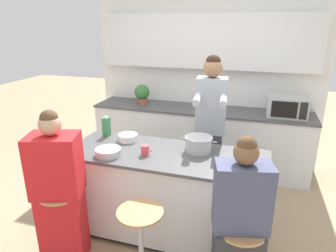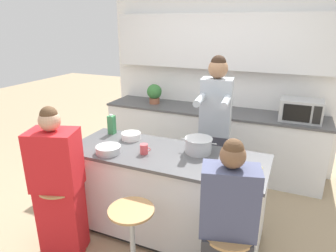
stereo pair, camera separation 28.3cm
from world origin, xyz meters
The scene contains 17 objects.
ground_plane centered at (0.00, 0.00, 0.00)m, with size 16.00×16.00×0.00m, color tan.
wall_back centered at (0.00, 1.90, 1.54)m, with size 3.35×0.22×2.70m.
back_counter centered at (0.00, 1.61, 0.45)m, with size 3.12×0.62×0.91m.
kitchen_island centered at (0.00, 0.00, 0.45)m, with size 1.92×0.74×0.90m.
bar_stool_leftmost centered at (-0.77, -0.61, 0.37)m, with size 0.38×0.38×0.68m.
bar_stool_center centered at (0.00, -0.66, 0.37)m, with size 0.38×0.38×0.68m.
person_cooking centered at (0.31, 0.64, 0.90)m, with size 0.39×0.59×1.77m.
person_wrapped_blanket centered at (-0.76, -0.62, 0.68)m, with size 0.48×0.40×1.43m.
person_seated_near centered at (0.75, -0.62, 0.63)m, with size 0.43×0.34×1.39m.
cooking_pot centered at (0.29, 0.14, 0.97)m, with size 0.35×0.27×0.15m.
fruit_bowl centered at (-0.48, 0.19, 0.93)m, with size 0.20×0.20×0.07m.
mixing_bowl_steel centered at (-0.50, -0.21, 0.93)m, with size 0.24×0.24×0.07m.
coffee_cup_near centered at (-0.17, -0.09, 0.94)m, with size 0.11×0.08×0.10m.
banana_bunch centered at (0.84, 0.03, 0.92)m, with size 0.14×0.10×0.05m.
juice_carton centered at (-0.76, 0.26, 1.00)m, with size 0.07×0.07×0.22m.
microwave centered at (1.16, 1.57, 1.04)m, with size 0.50×0.33×0.27m.
potted_plant centered at (-0.89, 1.61, 1.07)m, with size 0.22×0.22×0.30m.
Camera 2 is at (1.07, -2.39, 2.07)m, focal length 32.00 mm.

